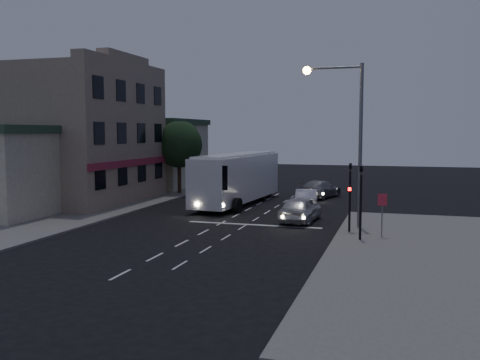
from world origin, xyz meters
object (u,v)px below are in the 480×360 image
(tour_bus, at_px, (238,177))
(car_sedan_b, at_px, (320,189))
(car_sedan_a, at_px, (307,199))
(streetlight, at_px, (349,126))
(street_tree, at_px, (179,142))
(traffic_signal_main, at_px, (350,189))
(traffic_signal_side, at_px, (361,193))
(regulatory_sign, at_px, (382,208))
(car_suv, at_px, (300,209))

(tour_bus, xyz_separation_m, car_sedan_b, (5.37, 5.64, -1.33))
(tour_bus, relative_size, car_sedan_b, 2.52)
(car_sedan_a, bearing_deg, streetlight, 107.17)
(street_tree, bearing_deg, tour_bus, -35.13)
(car_sedan_a, relative_size, traffic_signal_main, 1.03)
(traffic_signal_side, xyz_separation_m, street_tree, (-16.51, 16.22, 2.08))
(tour_bus, xyz_separation_m, regulatory_sign, (10.77, -10.52, -0.45))
(traffic_signal_side, bearing_deg, car_suv, 127.70)
(traffic_signal_main, relative_size, street_tree, 0.66)
(regulatory_sign, bearing_deg, street_tree, 138.92)
(tour_bus, height_order, street_tree, street_tree)
(traffic_signal_side, xyz_separation_m, streetlight, (-0.96, 3.40, 3.31))
(car_suv, height_order, street_tree, street_tree)
(car_sedan_b, bearing_deg, streetlight, 119.97)
(car_suv, relative_size, streetlight, 0.51)
(car_sedan_b, distance_m, traffic_signal_side, 17.76)
(streetlight, xyz_separation_m, street_tree, (-15.55, 12.82, -1.23))
(regulatory_sign, xyz_separation_m, street_tree, (-17.51, 15.26, 2.90))
(car_sedan_a, xyz_separation_m, traffic_signal_side, (4.47, -10.81, 1.72))
(tour_bus, distance_m, car_suv, 8.86)
(car_suv, xyz_separation_m, street_tree, (-12.64, 11.22, 3.71))
(traffic_signal_main, distance_m, streetlight, 3.61)
(tour_bus, distance_m, streetlight, 12.51)
(car_sedan_a, relative_size, street_tree, 0.68)
(car_sedan_a, xyz_separation_m, street_tree, (-12.04, 5.42, 3.80))
(streetlight, height_order, street_tree, streetlight)
(streetlight, bearing_deg, traffic_signal_side, -74.30)
(car_sedan_b, xyz_separation_m, traffic_signal_side, (4.40, -17.12, 1.70))
(car_sedan_a, distance_m, streetlight, 9.62)
(car_sedan_a, distance_m, traffic_signal_side, 11.82)
(street_tree, bearing_deg, car_sedan_b, 4.25)
(car_suv, xyz_separation_m, traffic_signal_main, (3.16, -3.02, 1.64))
(regulatory_sign, bearing_deg, traffic_signal_side, -136.08)
(car_sedan_b, relative_size, regulatory_sign, 2.26)
(traffic_signal_main, distance_m, traffic_signal_side, 2.10)
(car_sedan_a, bearing_deg, traffic_signal_main, 104.91)
(regulatory_sign, bearing_deg, car_sedan_a, 119.06)
(car_suv, distance_m, regulatory_sign, 6.37)
(car_suv, height_order, car_sedan_a, car_suv)
(car_suv, distance_m, street_tree, 17.31)
(tour_bus, relative_size, street_tree, 2.02)
(regulatory_sign, bearing_deg, car_sedan_b, 108.49)
(traffic_signal_main, bearing_deg, streetlight, 100.20)
(car_sedan_a, bearing_deg, car_sedan_b, -98.82)
(car_sedan_a, distance_m, car_sedan_b, 6.32)
(regulatory_sign, distance_m, street_tree, 23.40)
(tour_bus, height_order, car_sedan_b, tour_bus)
(car_sedan_a, height_order, traffic_signal_side, traffic_signal_side)
(tour_bus, relative_size, car_suv, 2.72)
(car_suv, xyz_separation_m, car_sedan_a, (-0.61, 5.81, -0.09))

